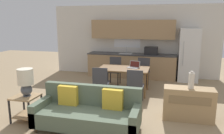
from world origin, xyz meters
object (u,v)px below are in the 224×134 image
vase (191,80)px  dining_chair_near_left (101,82)px  credenza (188,104)px  side_table (26,104)px  dining_chair_near_right (135,84)px  refrigerator (189,55)px  table_lamp (26,80)px  dining_chair_far_right (143,70)px  dining_table (124,70)px  laptop (134,66)px  dining_chair_far_left (115,69)px  couch (88,113)px

vase → dining_chair_near_left: (-2.20, 0.72, -0.37)m
credenza → dining_chair_near_left: size_ratio=1.14×
side_table → dining_chair_near_right: dining_chair_near_right is taller
refrigerator → dining_chair_near_right: (-1.49, -2.69, -0.42)m
side_table → table_lamp: size_ratio=0.93×
dining_chair_far_right → vase: bearing=-56.5°
dining_table → credenza: dining_table is taller
table_lamp → credenza: size_ratio=0.56×
credenza → laptop: size_ratio=2.74×
refrigerator → laptop: (-1.67, -1.74, -0.14)m
side_table → table_lamp: (0.04, 0.01, 0.52)m
dining_chair_far_left → dining_chair_near_left: bearing=-89.9°
dining_chair_far_left → table_lamp: bearing=-109.7°
table_lamp → dining_chair_near_left: size_ratio=0.64×
dining_table → dining_chair_far_right: dining_chair_far_right is taller
table_lamp → dining_table: bearing=56.1°
side_table → dining_chair_far_left: size_ratio=0.60×
dining_chair_near_right → table_lamp: bearing=35.7°
dining_table → dining_chair_near_left: 0.94m
credenza → vase: size_ratio=2.81×
couch → laptop: laptop is taller
refrigerator → dining_table: bearing=-136.7°
dining_chair_near_right → couch: bearing=64.9°
refrigerator → vase: (-0.22, -3.36, -0.05)m
vase → dining_chair_far_left: bearing=133.5°
dining_chair_near_left → laptop: (0.75, 0.91, 0.28)m
dining_chair_far_left → laptop: laptop is taller
dining_table → dining_chair_far_right: size_ratio=1.61×
dining_chair_far_right → dining_chair_far_left: same height
credenza → dining_chair_far_left: size_ratio=1.14×
refrigerator → dining_table: size_ratio=1.27×
table_lamp → dining_chair_near_right: table_lamp is taller
dining_table → dining_chair_near_right: (0.47, -0.85, -0.17)m
table_lamp → couch: bearing=-0.7°
dining_table → refrigerator: bearing=43.3°
dining_chair_near_left → dining_chair_far_left: (-0.01, 1.60, 0.00)m
credenza → dining_chair_near_left: 2.29m
couch → dining_table: bearing=84.5°
refrigerator → laptop: size_ratio=4.88×
vase → dining_chair_far_left: size_ratio=0.41×
dining_chair_far_left → laptop: (0.75, -0.70, 0.28)m
table_lamp → vase: (3.34, 0.87, -0.01)m
vase → dining_table: bearing=138.8°
dining_table → laptop: 0.32m
laptop → dining_chair_near_left: bearing=-112.2°
dining_chair_far_right → laptop: 0.81m
dining_chair_near_left → laptop: size_ratio=2.40×
laptop → dining_table: bearing=-142.5°
refrigerator → dining_chair_far_left: bearing=-156.8°
vase → laptop: size_ratio=0.97×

